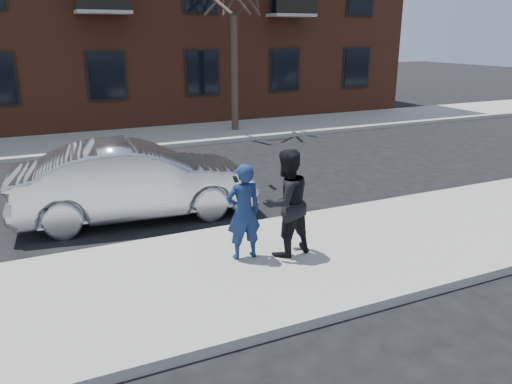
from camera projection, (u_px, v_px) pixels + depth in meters
name	position (u px, v px, depth m)	size (l,w,h in m)	color
ground	(240.00, 270.00, 8.21)	(100.00, 100.00, 0.00)	black
near_sidewalk	(246.00, 272.00, 7.97)	(50.00, 3.50, 0.15)	gray
near_curb	(208.00, 233.00, 9.52)	(50.00, 0.10, 0.15)	#999691
far_sidewalk	(117.00, 140.00, 17.91)	(50.00, 3.50, 0.15)	gray
far_curb	(127.00, 150.00, 16.35)	(50.00, 0.10, 0.15)	#999691
silver_sedan	(136.00, 181.00, 10.34)	(1.70, 4.87, 1.60)	#B7BABF
man_hoodie	(244.00, 212.00, 8.08)	(0.60, 0.49, 1.61)	navy
man_peacoat	(286.00, 203.00, 8.20)	(0.98, 0.82, 1.80)	black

